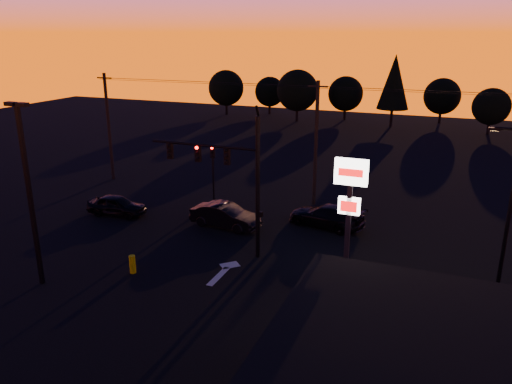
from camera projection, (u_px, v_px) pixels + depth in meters
ground at (201, 283)px, 25.34m from camera, size 120.00×120.00×0.00m
lane_arrow at (224, 271)px, 26.63m from camera, size 1.20×3.10×0.01m
traffic_signal_mast at (231, 170)px, 27.39m from camera, size 6.79×0.52×8.58m
secondary_signal at (213, 166)px, 36.39m from camera, size 0.30×0.31×4.35m
parking_lot_light at (28, 184)px, 23.74m from camera, size 1.25×0.30×9.14m
pylon_sign at (350, 199)px, 22.68m from camera, size 1.50×0.28×6.80m
streetlight at (509, 201)px, 23.91m from camera, size 1.55×0.35×8.00m
utility_pole_0 at (109, 126)px, 41.99m from camera, size 1.40×0.26×9.00m
utility_pole_1 at (316, 143)px, 35.60m from camera, size 1.40×0.26×9.00m
power_wires at (318, 87)px, 34.38m from camera, size 36.00×1.22×0.07m
bollard at (132, 264)px, 26.29m from camera, size 0.33×0.33×0.99m
tree_0 at (226, 88)px, 76.09m from camera, size 5.36×5.36×6.74m
tree_1 at (270, 92)px, 76.80m from camera, size 4.54×4.54×5.71m
tree_2 at (297, 90)px, 69.97m from camera, size 5.77×5.78×7.26m
tree_3 at (346, 94)px, 71.56m from camera, size 4.95×4.95×6.22m
tree_4 at (394, 82)px, 65.76m from camera, size 4.18×4.18×9.50m
tree_5 at (442, 96)px, 68.72m from camera, size 4.95×4.95×6.22m
tree_6 at (491, 107)px, 61.38m from camera, size 4.54×4.54×5.71m
car_left at (117, 205)px, 34.64m from camera, size 4.25×2.05×1.40m
car_mid at (225, 216)px, 32.47m from camera, size 4.79×2.07×1.53m
car_right at (326, 216)px, 32.55m from camera, size 5.34×3.04×1.46m
suv_parked at (387, 361)px, 18.26m from camera, size 3.71×5.24×1.33m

